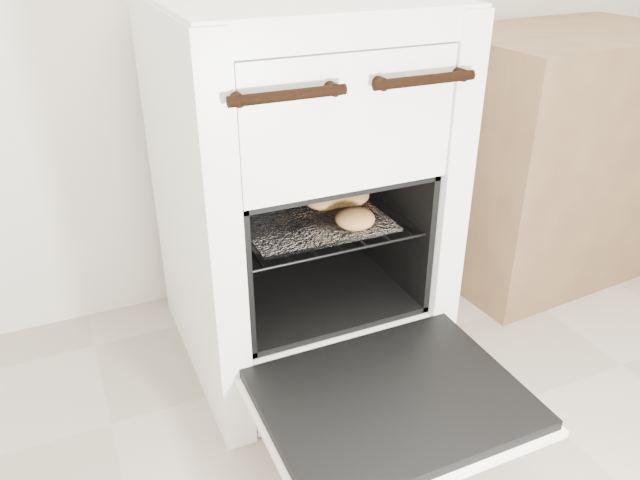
{
  "coord_description": "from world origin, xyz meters",
  "views": [
    {
      "loc": [
        -0.67,
        -0.22,
        1.11
      ],
      "look_at": [
        -0.12,
        1.0,
        0.41
      ],
      "focal_mm": 35.0,
      "sensor_mm": 36.0,
      "label": 1
    }
  ],
  "objects": [
    {
      "name": "oven_door",
      "position": [
        -0.12,
        0.63,
        0.21
      ],
      "size": [
        0.56,
        0.43,
        0.04
      ],
      "color": "black",
      "rests_on": "stove"
    },
    {
      "name": "baked_rolls",
      "position": [
        -0.03,
        1.08,
        0.48
      ],
      "size": [
        0.22,
        0.28,
        0.05
      ],
      "color": "#BB804A",
      "rests_on": "foil_sheet"
    },
    {
      "name": "foil_sheet",
      "position": [
        -0.12,
        1.07,
        0.45
      ],
      "size": [
        0.35,
        0.31,
        0.01
      ],
      "primitive_type": "cube",
      "color": "white",
      "rests_on": "oven_rack"
    },
    {
      "name": "oven_rack",
      "position": [
        -0.12,
        1.09,
        0.44
      ],
      "size": [
        0.45,
        0.43,
        0.01
      ],
      "color": "black",
      "rests_on": "stove"
    },
    {
      "name": "stove",
      "position": [
        -0.12,
        1.16,
        0.46
      ],
      "size": [
        0.62,
        0.69,
        0.95
      ],
      "color": "white",
      "rests_on": "ground"
    },
    {
      "name": "counter",
      "position": [
        0.86,
        1.27,
        0.4
      ],
      "size": [
        0.84,
        0.59,
        0.8
      ],
      "primitive_type": "cube",
      "rotation": [
        0.0,
        0.0,
        0.07
      ],
      "color": "brown",
      "rests_on": "ground"
    }
  ]
}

